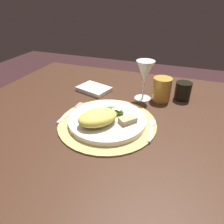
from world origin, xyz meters
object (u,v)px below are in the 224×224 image
(napkin, at_px, (94,89))
(dark_tumbler, at_px, (183,91))
(wine_glass, at_px, (145,73))
(fork, at_px, (69,113))
(amber_tumbler, at_px, (162,89))
(spoon, at_px, (152,126))
(dining_table, at_px, (121,140))
(dinner_plate, at_px, (107,120))

(napkin, relative_size, dark_tumbler, 1.89)
(wine_glass, xyz_separation_m, dark_tumbler, (0.16, 0.06, -0.08))
(fork, xyz_separation_m, dark_tumbler, (0.40, 0.29, 0.03))
(dark_tumbler, bearing_deg, amber_tumbler, -155.70)
(napkin, xyz_separation_m, dark_tumbler, (0.40, 0.06, 0.03))
(spoon, bearing_deg, fork, -176.11)
(napkin, distance_m, wine_glass, 0.26)
(dining_table, height_order, dark_tumbler, dark_tumbler)
(napkin, bearing_deg, fork, -89.26)
(fork, distance_m, wine_glass, 0.35)
(spoon, bearing_deg, wine_glass, 110.54)
(fork, distance_m, amber_tumbler, 0.40)
(napkin, relative_size, amber_tumbler, 1.46)
(dining_table, height_order, napkin, napkin)
(wine_glass, xyz_separation_m, amber_tumbler, (0.08, 0.02, -0.07))
(wine_glass, bearing_deg, fork, -135.08)
(fork, xyz_separation_m, napkin, (-0.00, 0.24, 0.00))
(dinner_plate, xyz_separation_m, fork, (-0.16, 0.00, -0.01))
(dining_table, bearing_deg, wine_glass, 74.82)
(spoon, distance_m, dark_tumbler, 0.29)
(napkin, bearing_deg, wine_glass, -0.30)
(wine_glass, bearing_deg, dark_tumbler, 19.60)
(dining_table, xyz_separation_m, dinner_plate, (-0.03, -0.07, 0.14))
(spoon, xyz_separation_m, dark_tumbler, (0.08, 0.27, 0.03))
(dinner_plate, bearing_deg, wine_glass, 72.09)
(spoon, xyz_separation_m, napkin, (-0.32, 0.21, 0.00))
(fork, height_order, spoon, spoon)
(spoon, relative_size, dark_tumbler, 1.68)
(dining_table, xyz_separation_m, fork, (-0.19, -0.07, 0.13))
(napkin, distance_m, amber_tumbler, 0.32)
(dinner_plate, distance_m, wine_glass, 0.27)
(dark_tumbler, bearing_deg, napkin, -171.93)
(wine_glass, height_order, dark_tumbler, wine_glass)
(dining_table, relative_size, fork, 7.80)
(dinner_plate, relative_size, amber_tumbler, 2.76)
(napkin, height_order, dark_tumbler, dark_tumbler)
(fork, height_order, dark_tumbler, dark_tumbler)
(dining_table, bearing_deg, dinner_plate, -113.98)
(dark_tumbler, bearing_deg, spoon, -107.16)
(amber_tumbler, distance_m, dark_tumbler, 0.10)
(fork, height_order, amber_tumbler, amber_tumbler)
(fork, height_order, napkin, napkin)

